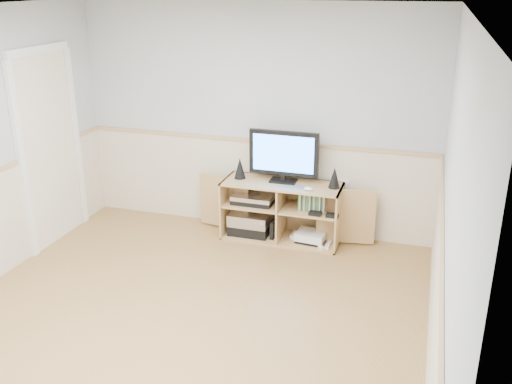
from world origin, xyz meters
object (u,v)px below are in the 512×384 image
at_px(media_cabinet, 283,209).
at_px(monitor, 284,155).
at_px(game_consoles, 310,237).
at_px(keyboard, 291,188).

xyz_separation_m(media_cabinet, monitor, (0.00, -0.01, 0.62)).
xyz_separation_m(monitor, game_consoles, (0.33, -0.06, -0.88)).
xyz_separation_m(monitor, keyboard, (0.13, -0.19, -0.30)).
xyz_separation_m(keyboard, game_consoles, (0.19, 0.13, -0.59)).
bearing_deg(game_consoles, monitor, 169.53).
height_order(media_cabinet, keyboard, keyboard).
height_order(media_cabinet, monitor, monitor).
bearing_deg(game_consoles, media_cabinet, 168.16).
distance_m(media_cabinet, monitor, 0.62).
distance_m(keyboard, game_consoles, 0.63).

